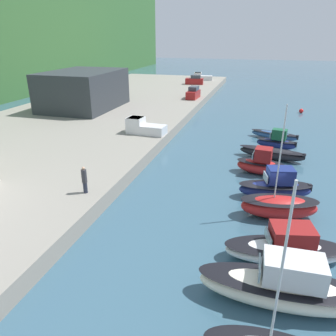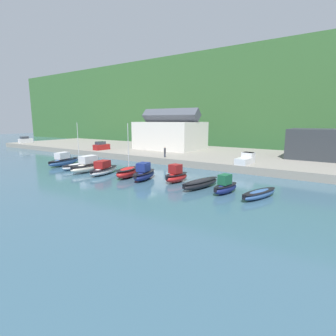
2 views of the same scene
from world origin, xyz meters
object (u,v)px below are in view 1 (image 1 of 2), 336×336
Objects in this scene: parked_car_0 at (195,80)px; moored_boat_2 at (283,287)px; moored_boat_8 at (277,142)px; person_on_quay at (84,180)px; pickup_truck_1 at (143,127)px; moored_boat_7 at (272,153)px; parked_car_3 at (193,93)px; moored_boat_6 at (260,164)px; moored_boat_9 at (274,135)px; moored_boat_4 at (279,206)px; mooring_buoy_0 at (301,111)px; moored_boat_5 at (276,187)px; moored_boat_3 at (285,248)px; pickup_truck_0 at (201,77)px.

moored_boat_2 is at bearing -170.25° from parked_car_0.
person_on_quay is at bearing 153.13° from moored_boat_8.
pickup_truck_1 is at bearing 177.63° from parked_car_0.
moored_boat_7 is at bearing -178.38° from moored_boat_8.
parked_car_3 reaches higher than person_on_quay.
parked_car_3 is at bearing -174.75° from parked_car_0.
pickup_truck_1 is at bearing 33.27° from moored_boat_2.
moored_boat_8 is (3.65, -0.56, 0.22)m from moored_boat_7.
parked_car_3 is (22.09, 14.82, 1.37)m from moored_boat_8.
moored_boat_8 is (8.15, -1.64, -0.10)m from moored_boat_6.
moored_boat_9 is (4.02, 0.21, -0.34)m from moored_boat_8.
moored_boat_4 reaches higher than moored_boat_7.
mooring_buoy_0 is at bearing -136.27° from parked_car_0.
person_on_quay is at bearing 99.62° from moored_boat_5.
moored_boat_8 is 15.98m from pickup_truck_1.
moored_boat_6 reaches higher than moored_boat_3.
moored_boat_4 reaches higher than moored_boat_9.
mooring_buoy_0 is (23.43, -20.08, -1.77)m from pickup_truck_1.
moored_boat_5 is 8.60× the size of mooring_buoy_0.
moored_boat_3 is 1.53× the size of pickup_truck_1.
moored_boat_5 is at bearing -8.53° from moored_boat_4.
moored_boat_4 reaches higher than moored_boat_5.
moored_boat_8 is 44.26m from parked_car_0.
moored_boat_6 is at bearing -0.82° from moored_boat_4.
pickup_truck_0 reaches higher than moored_boat_9.
moored_boat_2 is at bearing 163.39° from moored_boat_3.
moored_boat_7 is (4.50, -1.08, -0.32)m from moored_boat_6.
moored_boat_8 reaches higher than moored_boat_3.
moored_boat_9 is 1.47× the size of parked_car_3.
moored_boat_8 is at bearing -37.17° from person_on_quay.
moored_boat_3 is 1.03× the size of moored_boat_7.
parked_car_3 is at bearing 15.77° from moored_boat_2.
moored_boat_6 is at bearing 168.34° from mooring_buoy_0.
moored_boat_4 is 14.61m from person_on_quay.
moored_boat_3 is 1.49× the size of pickup_truck_0.
parked_car_3 is (30.24, 13.18, 1.27)m from moored_boat_6.
moored_boat_3 is at bearing -161.08° from moored_boat_9.
moored_boat_8 is 0.99× the size of pickup_truck_1.
pickup_truck_0 is (8.13, -0.10, -0.10)m from parked_car_0.
parked_car_3 is at bearing 6.52° from moored_boat_3.
parked_car_3 is 24.62m from pickup_truck_1.
parked_car_0 is 8.13m from pickup_truck_0.
moored_boat_2 is 67.72m from parked_car_0.
parked_car_0 reaches higher than moored_boat_6.
moored_boat_5 is at bearing -171.79° from pickup_truck_0.
pickup_truck_1 is at bearing 37.14° from moored_boat_4.
moored_boat_5 is 5.02m from moored_boat_6.
pickup_truck_0 reaches higher than moored_boat_6.
moored_boat_4 is 1.75× the size of moored_boat_8.
moored_boat_9 is at bearing 164.87° from mooring_buoy_0.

